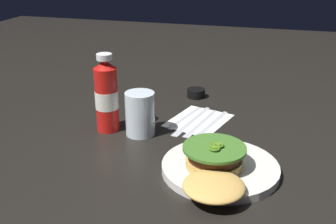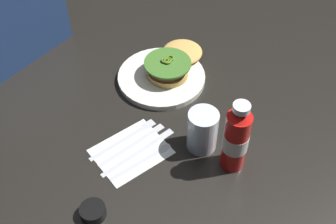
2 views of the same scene
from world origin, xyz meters
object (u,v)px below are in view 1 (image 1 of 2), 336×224
object	(u,v)px
steak_knife	(199,124)
fork_utensil	(210,125)
condiment_cup	(196,93)
napkin	(199,120)
spoon_utensil	(180,119)
butter_knife	(190,122)
ketchup_bottle	(107,96)
dinner_plate	(220,168)
burger_sandwich	(214,167)
water_glass	(140,114)

from	to	relation	value
steak_knife	fork_utensil	size ratio (longest dim) A/B	1.04
condiment_cup	fork_utensil	xyz separation A→B (m)	(0.21, 0.08, -0.01)
napkin	spoon_utensil	world-z (taller)	spoon_utensil
fork_utensil	steak_knife	bearing A→B (deg)	-91.92
condiment_cup	butter_knife	xyz separation A→B (m)	(0.20, 0.03, -0.01)
ketchup_bottle	condiment_cup	size ratio (longest dim) A/B	3.55
napkin	butter_knife	size ratio (longest dim) A/B	0.80
butter_knife	dinner_plate	bearing A→B (deg)	27.31
ketchup_bottle	napkin	distance (m)	0.26
spoon_utensil	steak_knife	bearing A→B (deg)	76.57
dinner_plate	burger_sandwich	size ratio (longest dim) A/B	1.13
ketchup_bottle	butter_knife	bearing A→B (deg)	116.29
burger_sandwich	condiment_cup	distance (m)	0.50
condiment_cup	napkin	bearing A→B (deg)	14.55
ketchup_bottle	napkin	world-z (taller)	ketchup_bottle
dinner_plate	condiment_cup	world-z (taller)	condiment_cup
dinner_plate	burger_sandwich	distance (m)	0.06
burger_sandwich	spoon_utensil	bearing A→B (deg)	-153.60
spoon_utensil	butter_knife	xyz separation A→B (m)	(0.01, 0.03, 0.00)
spoon_utensil	fork_utensil	bearing A→B (deg)	80.29
butter_knife	spoon_utensil	bearing A→B (deg)	-103.90
ketchup_bottle	water_glass	distance (m)	0.10
steak_knife	condiment_cup	bearing A→B (deg)	-165.32
steak_knife	fork_utensil	world-z (taller)	same
burger_sandwich	condiment_cup	bearing A→B (deg)	-163.77
condiment_cup	butter_knife	world-z (taller)	condiment_cup
spoon_utensil	steak_knife	distance (m)	0.06
ketchup_bottle	condiment_cup	world-z (taller)	ketchup_bottle
burger_sandwich	water_glass	xyz separation A→B (m)	(-0.18, -0.22, 0.02)
water_glass	steak_knife	distance (m)	0.17
water_glass	butter_knife	world-z (taller)	water_glass
burger_sandwich	steak_knife	size ratio (longest dim) A/B	1.11
napkin	steak_knife	bearing A→B (deg)	15.48
steak_knife	fork_utensil	distance (m)	0.03
burger_sandwich	steak_knife	distance (m)	0.29
water_glass	butter_knife	bearing A→B (deg)	132.98
burger_sandwich	spoon_utensil	size ratio (longest dim) A/B	1.28
butter_knife	steak_knife	xyz separation A→B (m)	(0.01, 0.03, -0.00)
spoon_utensil	dinner_plate	bearing A→B (deg)	31.91
dinner_plate	ketchup_bottle	world-z (taller)	ketchup_bottle
dinner_plate	butter_knife	world-z (taller)	dinner_plate
burger_sandwich	dinner_plate	bearing A→B (deg)	172.80
butter_knife	burger_sandwich	bearing A→B (deg)	22.05
burger_sandwich	condiment_cup	world-z (taller)	burger_sandwich
dinner_plate	burger_sandwich	world-z (taller)	burger_sandwich
dinner_plate	condiment_cup	size ratio (longest dim) A/B	4.38
condiment_cup	water_glass	bearing A→B (deg)	-14.55
napkin	fork_utensil	distance (m)	0.05
dinner_plate	ketchup_bottle	distance (m)	0.35
fork_utensil	napkin	bearing A→B (deg)	-129.98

